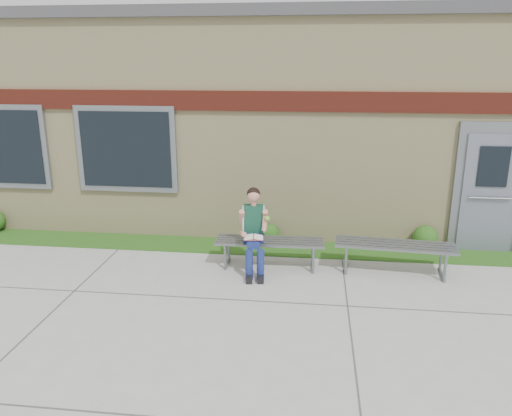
# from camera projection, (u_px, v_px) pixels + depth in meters

# --- Properties ---
(ground) EXTENTS (80.00, 80.00, 0.00)m
(ground) POSITION_uv_depth(u_px,v_px,m) (273.00, 320.00, 6.57)
(ground) COLOR #9E9E99
(ground) RESTS_ON ground
(grass_strip) EXTENTS (16.00, 0.80, 0.02)m
(grass_strip) POSITION_uv_depth(u_px,v_px,m) (285.00, 248.00, 9.04)
(grass_strip) COLOR #214F15
(grass_strip) RESTS_ON ground
(school_building) EXTENTS (16.20, 6.22, 4.20)m
(school_building) POSITION_uv_depth(u_px,v_px,m) (296.00, 113.00, 11.67)
(school_building) COLOR beige
(school_building) RESTS_ON ground
(bench_left) EXTENTS (1.79, 0.53, 0.46)m
(bench_left) POSITION_uv_depth(u_px,v_px,m) (270.00, 246.00, 8.18)
(bench_left) COLOR slate
(bench_left) RESTS_ON ground
(bench_right) EXTENTS (1.91, 0.68, 0.49)m
(bench_right) POSITION_uv_depth(u_px,v_px,m) (395.00, 250.00, 7.94)
(bench_right) COLOR slate
(bench_right) RESTS_ON ground
(girl) EXTENTS (0.51, 0.83, 1.36)m
(girl) POSITION_uv_depth(u_px,v_px,m) (254.00, 229.00, 7.91)
(girl) COLOR navy
(girl) RESTS_ON ground
(shrub_mid) EXTENTS (0.36, 0.36, 0.36)m
(shrub_mid) POSITION_uv_depth(u_px,v_px,m) (270.00, 233.00, 9.26)
(shrub_mid) COLOR #214F15
(shrub_mid) RESTS_ON grass_strip
(shrub_east) EXTENTS (0.44, 0.44, 0.44)m
(shrub_east) POSITION_uv_depth(u_px,v_px,m) (425.00, 237.00, 8.93)
(shrub_east) COLOR #214F15
(shrub_east) RESTS_ON grass_strip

